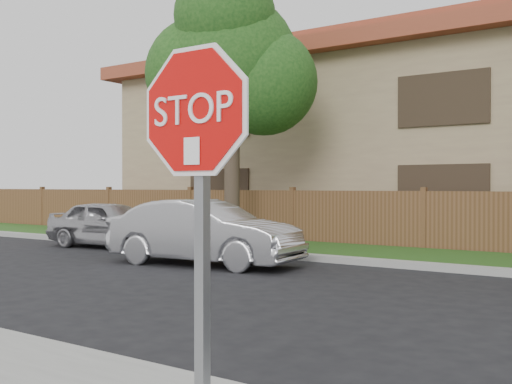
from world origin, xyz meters
The scene contains 4 objects.
tree_left centered at (-8.98, 9.57, 5.22)m, with size 4.80×3.90×7.78m.
stop_sign centered at (-0.96, -1.48, 1.83)m, with size 1.01×0.13×2.55m.
sedan_far_left centered at (-11.66, 7.55, 0.66)m, with size 1.57×3.90×1.33m, color #A9A8AD.
sedan_left centered at (-7.13, 6.15, 0.72)m, with size 1.52×4.35×1.43m, color #B1B0B5.
Camera 1 is at (1.17, -4.03, 1.74)m, focal length 42.00 mm.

